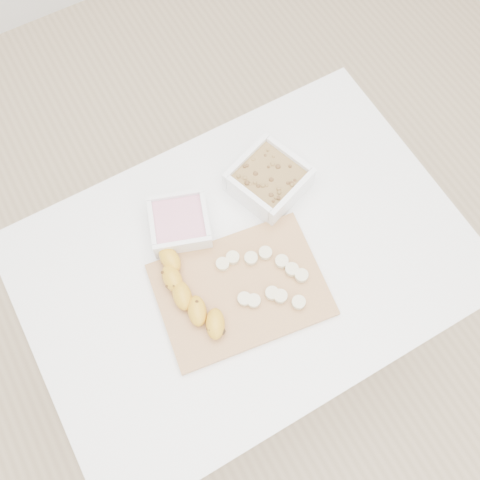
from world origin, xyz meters
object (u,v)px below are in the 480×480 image
bowl_granola (269,180)px  cutting_board (241,290)px  bowl_yogurt (180,223)px  banana (190,295)px  table (246,274)px

bowl_granola → cutting_board: bowl_granola is taller
bowl_yogurt → bowl_granola: bowl_granola is taller
banana → table: bearing=13.1°
bowl_granola → banana: bowl_granola is taller
bowl_granola → cutting_board: bearing=-133.8°
bowl_yogurt → bowl_granola: bearing=-1.6°
bowl_granola → banana: (-0.29, -0.16, -0.00)m
cutting_board → bowl_yogurt: bearing=103.1°
bowl_yogurt → cutting_board: (0.05, -0.20, -0.02)m
bowl_granola → banana: bearing=-151.6°
cutting_board → banana: (-0.10, 0.04, 0.03)m
table → bowl_granola: bowl_granola is taller
banana → bowl_yogurt: bearing=76.4°
bowl_yogurt → bowl_granola: size_ratio=0.85×
table → cutting_board: 0.13m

